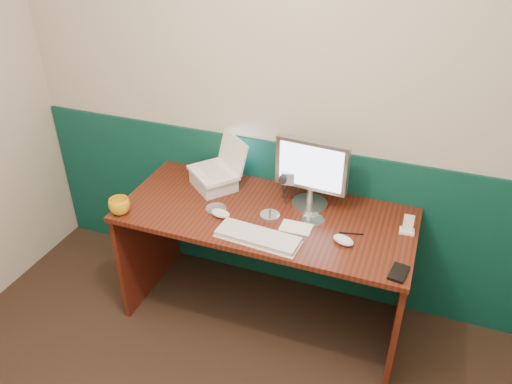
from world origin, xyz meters
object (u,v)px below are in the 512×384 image
at_px(monitor, 312,174).
at_px(camcorder, 288,185).
at_px(keyboard, 258,237).
at_px(mug, 120,206).
at_px(laptop, 212,156).
at_px(desk, 265,266).

height_order(monitor, camcorder, monitor).
bearing_deg(keyboard, camcorder, 90.04).
bearing_deg(mug, laptop, 50.24).
bearing_deg(monitor, keyboard, -107.33).
xyz_separation_m(laptop, mug, (-0.36, -0.43, -0.16)).
distance_m(keyboard, camcorder, 0.41).
bearing_deg(keyboard, laptop, 141.65).
bearing_deg(desk, mug, -159.39).
bearing_deg(camcorder, monitor, -12.82).
height_order(desk, camcorder, camcorder).
height_order(keyboard, mug, mug).
bearing_deg(desk, laptop, 157.99).
distance_m(monitor, keyboard, 0.47).
distance_m(laptop, keyboard, 0.61).
bearing_deg(desk, monitor, 38.39).
distance_m(monitor, mug, 1.05).
bearing_deg(keyboard, monitor, 72.67).
relative_size(monitor, keyboard, 0.93).
bearing_deg(monitor, desk, -137.14).
xyz_separation_m(laptop, keyboard, (0.42, -0.39, -0.19)).
height_order(monitor, mug, monitor).
height_order(laptop, monitor, monitor).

